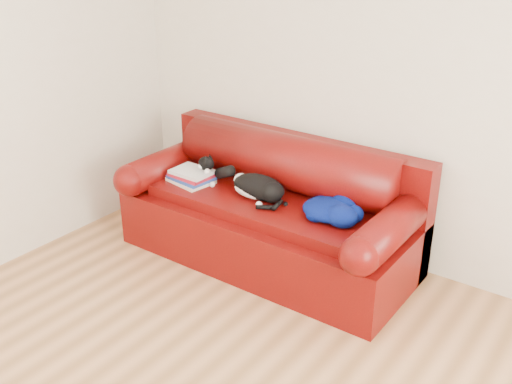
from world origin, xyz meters
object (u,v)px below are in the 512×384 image
sofa_base (268,229)px  blanket (332,209)px  book_stack (192,176)px  cat (257,187)px

sofa_base → blanket: size_ratio=4.78×
book_stack → sofa_base: bearing=11.5°
book_stack → blanket: bearing=5.0°
cat → book_stack: bearing=-160.0°
sofa_base → blanket: blanket is taller
cat → blanket: 0.57m
book_stack → cat: (0.56, 0.06, 0.03)m
cat → blanket: cat is taller
book_stack → blanket: size_ratio=0.80×
cat → blanket: (0.57, 0.04, -0.02)m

